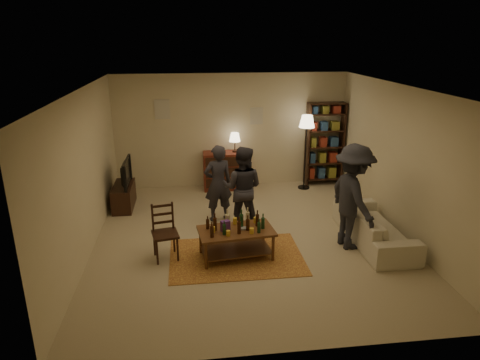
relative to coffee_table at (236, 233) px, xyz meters
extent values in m
plane|color=#C6B793|center=(0.31, 0.67, -0.44)|extent=(6.00, 6.00, 0.00)
plane|color=beige|center=(0.31, 3.67, 0.91)|extent=(5.50, 0.00, 5.50)
plane|color=beige|center=(-2.44, 0.67, 0.91)|extent=(0.00, 6.00, 6.00)
plane|color=beige|center=(3.06, 0.67, 0.91)|extent=(0.00, 6.00, 6.00)
plane|color=beige|center=(0.31, -2.33, 0.91)|extent=(5.50, 0.00, 5.50)
plane|color=white|center=(0.31, 0.67, 2.26)|extent=(6.00, 6.00, 0.00)
cube|color=beige|center=(-1.29, 3.65, 1.46)|extent=(0.35, 0.03, 0.45)
cube|color=beige|center=(0.91, 3.65, 1.26)|extent=(0.30, 0.03, 0.40)
cube|color=maroon|center=(0.00, 0.00, -0.43)|extent=(2.20, 1.50, 0.01)
cube|color=brown|center=(0.00, 0.00, 0.04)|extent=(1.29, 0.81, 0.04)
cube|color=brown|center=(0.00, 0.00, -0.30)|extent=(1.18, 0.70, 0.02)
cylinder|color=brown|center=(-0.51, -0.34, -0.21)|extent=(0.05, 0.05, 0.46)
cylinder|color=brown|center=(0.58, -0.21, -0.21)|extent=(0.05, 0.05, 0.46)
cylinder|color=brown|center=(-0.58, 0.20, -0.21)|extent=(0.05, 0.05, 0.46)
cylinder|color=brown|center=(0.52, 0.33, -0.21)|extent=(0.05, 0.05, 0.46)
cylinder|color=gold|center=(-0.38, -0.05, 0.11)|extent=(0.07, 0.07, 0.10)
cylinder|color=gold|center=(-0.15, -0.20, 0.11)|extent=(0.07, 0.07, 0.09)
cylinder|color=gold|center=(0.01, 0.23, 0.12)|extent=(0.07, 0.07, 0.11)
cylinder|color=gold|center=(0.24, -0.16, 0.11)|extent=(0.07, 0.07, 0.09)
cylinder|color=gold|center=(0.36, 0.23, 0.11)|extent=(0.07, 0.07, 0.10)
cube|color=#60348F|center=(-0.18, 0.00, 0.15)|extent=(0.16, 0.14, 0.18)
cylinder|color=gray|center=(0.12, -0.01, 0.08)|extent=(0.12, 0.12, 0.02)
cube|color=#321E10|center=(-1.15, 0.10, 0.00)|extent=(0.48, 0.48, 0.04)
cylinder|color=#321E10|center=(-1.28, -0.09, -0.22)|extent=(0.04, 0.04, 0.43)
cylinder|color=#321E10|center=(-0.96, -0.03, -0.22)|extent=(0.04, 0.04, 0.43)
cylinder|color=#321E10|center=(-1.35, 0.23, -0.22)|extent=(0.04, 0.04, 0.43)
cylinder|color=#321E10|center=(-1.02, 0.30, -0.22)|extent=(0.04, 0.04, 0.43)
cube|color=#321E10|center=(-1.19, 0.26, 0.26)|extent=(0.33, 0.09, 0.49)
cube|color=#321E10|center=(-2.14, 2.47, -0.19)|extent=(0.40, 1.00, 0.50)
imported|color=black|center=(-2.12, 2.47, 0.34)|extent=(0.13, 0.97, 0.56)
cube|color=brown|center=(0.11, 3.39, 0.01)|extent=(1.00, 0.48, 0.90)
cube|color=#321E10|center=(0.11, 3.14, -0.22)|extent=(0.92, 0.02, 0.22)
cube|color=#321E10|center=(0.11, 3.14, 0.04)|extent=(0.92, 0.02, 0.22)
cube|color=#321E10|center=(0.11, 3.14, 0.30)|extent=(0.92, 0.02, 0.22)
cylinder|color=#321E10|center=(0.36, 3.39, 0.48)|extent=(0.12, 0.12, 0.04)
cylinder|color=#321E10|center=(0.36, 3.39, 0.61)|extent=(0.02, 0.02, 0.22)
cone|color=#FFE5B2|center=(0.36, 3.39, 0.82)|extent=(0.26, 0.26, 0.20)
cube|color=#321E10|center=(2.13, 3.45, 0.56)|extent=(0.04, 0.34, 2.00)
cube|color=#321E10|center=(2.99, 3.45, 0.56)|extent=(0.04, 0.34, 2.00)
cube|color=#321E10|center=(2.56, 3.45, -0.29)|extent=(0.90, 0.34, 0.03)
cube|color=#321E10|center=(2.56, 3.45, 0.11)|extent=(0.90, 0.34, 0.03)
cube|color=#321E10|center=(2.56, 3.45, 0.51)|extent=(0.90, 0.34, 0.03)
cube|color=#321E10|center=(2.56, 3.45, 0.91)|extent=(0.90, 0.34, 0.03)
cube|color=#321E10|center=(2.56, 3.45, 1.31)|extent=(0.90, 0.34, 0.03)
cube|color=#321E10|center=(2.56, 3.45, 1.56)|extent=(0.90, 0.34, 0.03)
cube|color=maroon|center=(2.26, 3.45, -0.14)|extent=(0.12, 0.22, 0.26)
cube|color=#2A4E7F|center=(2.51, 3.45, -0.14)|extent=(0.15, 0.22, 0.26)
cube|color=olive|center=(2.78, 3.45, -0.14)|extent=(0.18, 0.22, 0.26)
cube|color=#2A4E7F|center=(2.26, 3.45, 0.25)|extent=(0.12, 0.22, 0.24)
cube|color=olive|center=(2.51, 3.45, 0.25)|extent=(0.15, 0.22, 0.24)
cube|color=maroon|center=(2.78, 3.45, 0.25)|extent=(0.18, 0.22, 0.24)
cube|color=olive|center=(2.26, 3.45, 0.64)|extent=(0.12, 0.22, 0.22)
cube|color=maroon|center=(2.51, 3.45, 0.64)|extent=(0.15, 0.22, 0.22)
cube|color=#2A4E7F|center=(2.78, 3.45, 0.64)|extent=(0.18, 0.22, 0.22)
cube|color=maroon|center=(2.26, 3.45, 1.03)|extent=(0.12, 0.22, 0.20)
cube|color=#2A4E7F|center=(2.51, 3.45, 1.03)|extent=(0.15, 0.22, 0.20)
cube|color=olive|center=(2.78, 3.45, 1.03)|extent=(0.18, 0.22, 0.20)
cube|color=#2A4E7F|center=(2.26, 3.45, 1.42)|extent=(0.12, 0.22, 0.18)
cube|color=olive|center=(2.51, 3.45, 1.42)|extent=(0.15, 0.22, 0.18)
cube|color=maroon|center=(2.78, 3.45, 1.42)|extent=(0.18, 0.22, 0.18)
cylinder|color=black|center=(2.02, 3.18, -0.42)|extent=(0.28, 0.28, 0.03)
cylinder|color=black|center=(2.02, 3.18, 0.36)|extent=(0.03, 0.03, 1.58)
cone|color=#FFE5B2|center=(2.02, 3.18, 1.20)|extent=(0.36, 0.36, 0.28)
imported|color=beige|center=(2.51, 0.27, -0.13)|extent=(0.81, 2.08, 0.61)
imported|color=#292830|center=(-0.17, 1.57, 0.33)|extent=(0.63, 0.48, 1.54)
imported|color=#2B2A33|center=(0.26, 1.16, 0.37)|extent=(0.93, 0.83, 1.60)
imported|color=#25262C|center=(2.01, 0.16, 0.48)|extent=(0.85, 1.27, 1.83)
camera|label=1|loc=(-0.72, -6.32, 3.09)|focal=32.00mm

